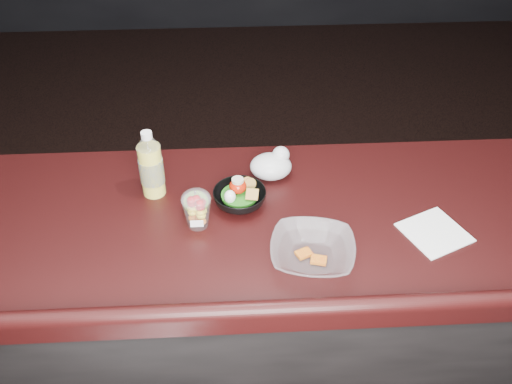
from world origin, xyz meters
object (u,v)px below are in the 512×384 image
fruit_cup (197,209)px  snack_bowl (239,197)px  green_apple (196,203)px  takeout_bowl (312,252)px  lemonade_bottle (151,168)px

fruit_cup → snack_bowl: fruit_cup is taller
fruit_cup → green_apple: bearing=95.6°
fruit_cup → green_apple: fruit_cup is taller
fruit_cup → takeout_bowl: 0.34m
green_apple → fruit_cup: bearing=-84.4°
fruit_cup → snack_bowl: size_ratio=0.67×
snack_bowl → takeout_bowl: (0.19, -0.24, -0.00)m
green_apple → snack_bowl: size_ratio=0.44×
lemonade_bottle → snack_bowl: size_ratio=1.23×
takeout_bowl → snack_bowl: bearing=128.2°
snack_bowl → green_apple: bearing=-168.2°
green_apple → snack_bowl: 0.13m
lemonade_bottle → fruit_cup: (0.14, -0.15, -0.03)m
lemonade_bottle → takeout_bowl: size_ratio=0.85×
green_apple → snack_bowl: bearing=11.8°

